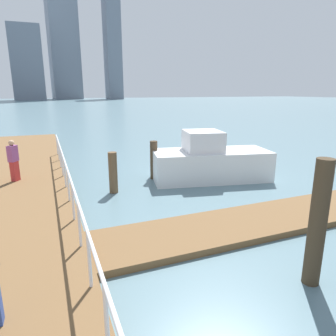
% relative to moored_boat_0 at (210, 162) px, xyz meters
% --- Properties ---
extents(ground_plane, '(300.00, 300.00, 0.00)m').
position_rel_moored_boat_0_xyz_m(ground_plane, '(-2.75, 4.45, -0.78)').
color(ground_plane, slate).
extents(floating_dock, '(11.70, 2.00, 0.18)m').
position_rel_moored_boat_0_xyz_m(floating_dock, '(-0.40, -4.52, -0.69)').
color(floating_dock, brown).
rests_on(floating_dock, ground_plane).
extents(boardwalk_railing, '(0.06, 27.62, 1.08)m').
position_rel_moored_boat_0_xyz_m(boardwalk_railing, '(-5.90, -7.74, 0.45)').
color(boardwalk_railing, white).
rests_on(boardwalk_railing, boardwalk).
extents(dock_piling_1, '(0.33, 0.33, 2.55)m').
position_rel_moored_boat_0_xyz_m(dock_piling_1, '(-1.75, -7.16, 0.50)').
color(dock_piling_1, '#473826').
rests_on(dock_piling_1, ground_plane).
extents(dock_piling_2, '(0.32, 0.32, 1.65)m').
position_rel_moored_boat_0_xyz_m(dock_piling_2, '(-2.18, 1.01, 0.05)').
color(dock_piling_2, '#473826').
rests_on(dock_piling_2, ground_plane).
extents(dock_piling_3, '(0.32, 0.32, 1.55)m').
position_rel_moored_boat_0_xyz_m(dock_piling_3, '(-4.21, -0.20, -0.00)').
color(dock_piling_3, brown).
rests_on(dock_piling_3, ground_plane).
extents(moored_boat_0, '(5.22, 2.99, 2.11)m').
position_rel_moored_boat_0_xyz_m(moored_boat_0, '(0.00, 0.00, 0.00)').
color(moored_boat_0, white).
rests_on(moored_boat_0, ground_plane).
extents(pedestrian_0, '(0.38, 0.42, 1.56)m').
position_rel_moored_boat_0_xyz_m(pedestrian_0, '(-7.62, 1.43, 0.42)').
color(pedestrian_0, '#BF3333').
rests_on(pedestrian_0, boardwalk).
extents(skyline_tower_1, '(11.79, 9.83, 28.36)m').
position_rel_moored_boat_0_xyz_m(skyline_tower_1, '(-10.61, 126.57, 13.40)').
color(skyline_tower_1, slate).
rests_on(skyline_tower_1, ground_plane).
extents(skyline_tower_2, '(13.06, 13.79, 77.97)m').
position_rel_moored_boat_0_xyz_m(skyline_tower_2, '(4.45, 139.15, 38.21)').
color(skyline_tower_2, gray).
rests_on(skyline_tower_2, ground_plane).
extents(skyline_tower_3, '(6.25, 11.18, 44.10)m').
position_rel_moored_boat_0_xyz_m(skyline_tower_3, '(24.16, 129.45, 21.27)').
color(skyline_tower_3, slate).
rests_on(skyline_tower_3, ground_plane).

